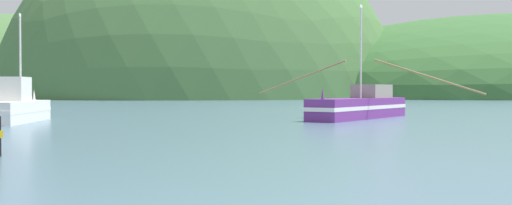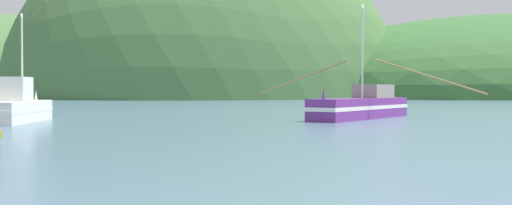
# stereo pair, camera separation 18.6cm
# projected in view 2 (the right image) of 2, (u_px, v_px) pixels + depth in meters

# --- Properties ---
(hill_far_left) EXTENTS (176.62, 141.30, 56.96)m
(hill_far_left) POSITION_uv_depth(u_px,v_px,m) (55.00, 95.00, 218.24)
(hill_far_left) COLOR #47703D
(hill_far_left) RESTS_ON ground
(hill_mid_right) EXTENTS (95.00, 76.00, 85.70)m
(hill_mid_right) POSITION_uv_depth(u_px,v_px,m) (207.00, 98.00, 143.35)
(hill_mid_right) COLOR #47703D
(hill_mid_right) RESTS_ON ground
(hill_far_center) EXTENTS (141.34, 113.07, 43.32)m
(hill_far_center) POSITION_uv_depth(u_px,v_px,m) (512.00, 97.00, 161.10)
(hill_far_center) COLOR #386633
(hill_far_center) RESTS_ON ground
(fishing_boat_purple) EXTENTS (11.52, 12.17, 7.82)m
(fishing_boat_purple) POSITION_uv_depth(u_px,v_px,m) (363.00, 106.00, 40.68)
(fishing_boat_purple) COLOR #6B2D84
(fishing_boat_purple) RESTS_ON ground
(fishing_boat_white) EXTENTS (3.07, 8.28, 6.72)m
(fishing_boat_white) POSITION_uv_depth(u_px,v_px,m) (17.00, 108.00, 35.92)
(fishing_boat_white) COLOR white
(fishing_boat_white) RESTS_ON ground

